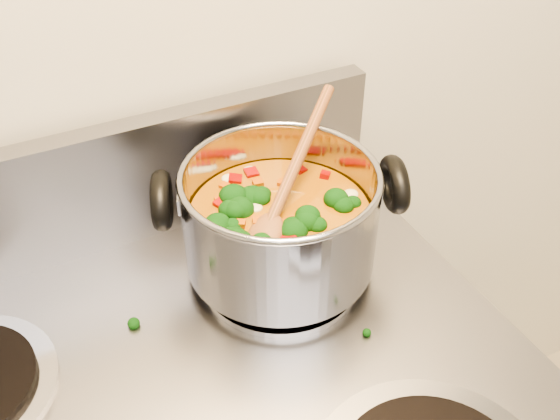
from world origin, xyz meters
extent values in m
cube|color=gray|center=(0.03, 1.47, 1.00)|extent=(0.75, 0.03, 0.16)
cylinder|color=#A5A5AD|center=(0.20, 1.31, 0.92)|extent=(0.19, 0.19, 0.01)
cylinder|color=black|center=(0.20, 1.31, 0.93)|extent=(0.15, 0.15, 0.01)
cylinder|color=#93939A|center=(0.21, 1.32, 1.00)|extent=(0.22, 0.22, 0.12)
torus|color=#93939A|center=(0.21, 1.32, 1.06)|extent=(0.22, 0.22, 0.01)
cylinder|color=#92510D|center=(0.21, 1.32, 0.97)|extent=(0.21, 0.21, 0.07)
torus|color=black|center=(0.09, 1.37, 1.04)|extent=(0.05, 0.08, 0.08)
torus|color=black|center=(0.33, 1.28, 1.04)|extent=(0.05, 0.08, 0.08)
ellipsoid|color=black|center=(0.20, 1.32, 1.01)|extent=(0.04, 0.04, 0.03)
ellipsoid|color=black|center=(0.17, 1.32, 1.01)|extent=(0.04, 0.04, 0.03)
ellipsoid|color=black|center=(0.14, 1.35, 1.01)|extent=(0.04, 0.04, 0.03)
ellipsoid|color=black|center=(0.13, 1.34, 1.01)|extent=(0.04, 0.04, 0.03)
ellipsoid|color=black|center=(0.19, 1.29, 1.01)|extent=(0.04, 0.04, 0.03)
ellipsoid|color=black|center=(0.22, 1.41, 1.01)|extent=(0.04, 0.04, 0.03)
ellipsoid|color=black|center=(0.29, 1.30, 1.01)|extent=(0.04, 0.04, 0.03)
ellipsoid|color=black|center=(0.21, 1.31, 1.01)|extent=(0.04, 0.04, 0.03)
ellipsoid|color=black|center=(0.19, 1.34, 1.01)|extent=(0.04, 0.04, 0.03)
ellipsoid|color=black|center=(0.28, 1.35, 1.01)|extent=(0.04, 0.04, 0.03)
ellipsoid|color=black|center=(0.25, 1.35, 1.01)|extent=(0.04, 0.04, 0.03)
ellipsoid|color=#9B050A|center=(0.19, 1.27, 1.01)|extent=(0.01, 0.01, 0.01)
ellipsoid|color=#9B050A|center=(0.17, 1.38, 1.01)|extent=(0.01, 0.01, 0.01)
ellipsoid|color=#9B050A|center=(0.24, 1.31, 1.01)|extent=(0.01, 0.01, 0.01)
ellipsoid|color=#9B050A|center=(0.19, 1.31, 1.01)|extent=(0.01, 0.01, 0.01)
ellipsoid|color=#9B050A|center=(0.19, 1.35, 1.01)|extent=(0.01, 0.01, 0.01)
ellipsoid|color=#9B050A|center=(0.20, 1.36, 1.01)|extent=(0.01, 0.01, 0.01)
ellipsoid|color=#9B050A|center=(0.25, 1.26, 1.01)|extent=(0.01, 0.01, 0.01)
ellipsoid|color=#9B050A|center=(0.19, 1.30, 1.01)|extent=(0.01, 0.01, 0.01)
ellipsoid|color=#9B050A|center=(0.15, 1.30, 1.01)|extent=(0.01, 0.01, 0.01)
ellipsoid|color=#9B050A|center=(0.28, 1.30, 1.01)|extent=(0.01, 0.01, 0.01)
ellipsoid|color=#9F4508|center=(0.15, 1.27, 1.01)|extent=(0.01, 0.01, 0.01)
ellipsoid|color=#9F4508|center=(0.13, 1.32, 1.01)|extent=(0.01, 0.01, 0.01)
ellipsoid|color=#9F4508|center=(0.22, 1.26, 1.01)|extent=(0.01, 0.01, 0.01)
ellipsoid|color=#9F4508|center=(0.23, 1.24, 1.01)|extent=(0.01, 0.01, 0.01)
ellipsoid|color=#9F4508|center=(0.23, 1.26, 1.01)|extent=(0.01, 0.01, 0.01)
ellipsoid|color=#9F4508|center=(0.28, 1.33, 1.01)|extent=(0.01, 0.01, 0.01)
ellipsoid|color=#9F4508|center=(0.20, 1.31, 1.01)|extent=(0.01, 0.01, 0.01)
ellipsoid|color=#9F4508|center=(0.28, 1.30, 1.01)|extent=(0.01, 0.01, 0.01)
ellipsoid|color=#9F4508|center=(0.25, 1.39, 1.01)|extent=(0.01, 0.01, 0.01)
ellipsoid|color=#9F4508|center=(0.17, 1.26, 1.01)|extent=(0.01, 0.01, 0.01)
ellipsoid|color=#9F4508|center=(0.16, 1.36, 1.01)|extent=(0.01, 0.01, 0.01)
ellipsoid|color=beige|center=(0.25, 1.32, 1.01)|extent=(0.02, 0.02, 0.01)
ellipsoid|color=beige|center=(0.23, 1.35, 1.01)|extent=(0.02, 0.02, 0.01)
ellipsoid|color=beige|center=(0.26, 1.34, 1.01)|extent=(0.02, 0.02, 0.01)
ellipsoid|color=beige|center=(0.23, 1.34, 1.01)|extent=(0.02, 0.02, 0.01)
ellipsoid|color=beige|center=(0.27, 1.30, 1.01)|extent=(0.02, 0.02, 0.01)
ellipsoid|color=brown|center=(0.18, 1.29, 1.01)|extent=(0.07, 0.07, 0.04)
cylinder|color=brown|center=(0.26, 1.36, 1.05)|extent=(0.17, 0.15, 0.09)
ellipsoid|color=black|center=(0.34, 1.28, 0.92)|extent=(0.01, 0.01, 0.01)
ellipsoid|color=black|center=(0.14, 1.45, 0.92)|extent=(0.01, 0.01, 0.01)
camera|label=1|loc=(-0.03, 0.84, 1.45)|focal=40.00mm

